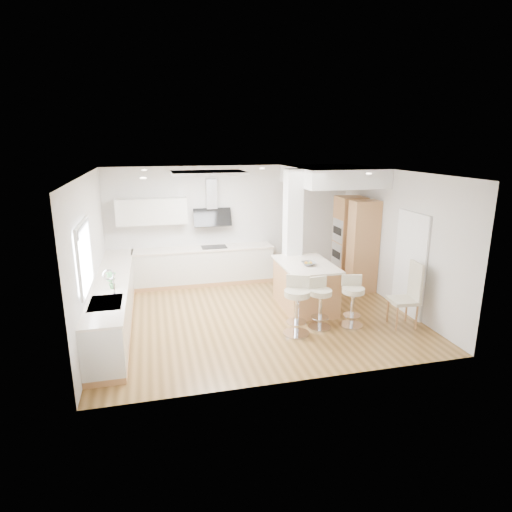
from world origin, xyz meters
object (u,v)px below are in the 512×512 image
object	(u,v)px
peninsula	(305,285)
bar_stool_a	(297,303)
dining_chair	(409,292)
bar_stool_b	(320,300)
bar_stool_c	(352,298)

from	to	relation	value
peninsula	bar_stool_a	world-z (taller)	bar_stool_a
peninsula	dining_chair	distance (m)	2.05
bar_stool_b	bar_stool_a	bearing A→B (deg)	-168.61
peninsula	bar_stool_b	distance (m)	1.03
bar_stool_c	dining_chair	world-z (taller)	dining_chair
peninsula	bar_stool_b	size ratio (longest dim) A/B	1.67
bar_stool_a	bar_stool_c	xyz separation A→B (m)	(1.12, 0.10, -0.06)
bar_stool_a	bar_stool_b	xyz separation A→B (m)	(0.50, 0.15, -0.06)
bar_stool_c	dining_chair	bearing A→B (deg)	-1.20
bar_stool_b	bar_stool_c	bearing A→B (deg)	-10.90
bar_stool_b	bar_stool_c	size ratio (longest dim) A/B	0.99
bar_stool_c	bar_stool_b	bearing A→B (deg)	-173.05
bar_stool_a	dining_chair	xyz separation A→B (m)	(2.14, -0.15, 0.06)
bar_stool_c	bar_stool_a	bearing A→B (deg)	-162.93
bar_stool_a	bar_stool_b	world-z (taller)	bar_stool_a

